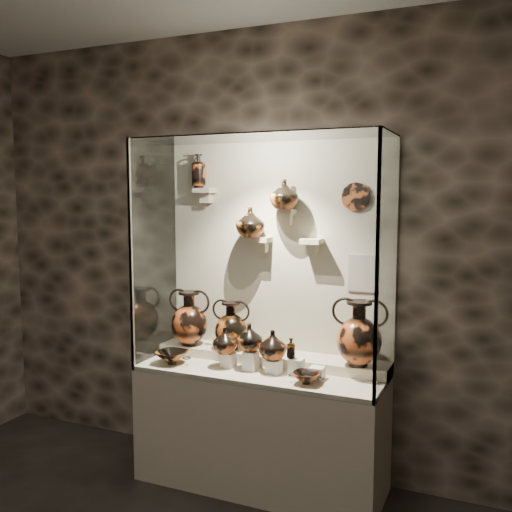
% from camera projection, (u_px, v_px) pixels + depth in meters
% --- Properties ---
extents(wall_back, '(5.00, 0.02, 3.20)m').
position_uv_depth(wall_back, '(278.00, 253.00, 4.12)').
color(wall_back, black).
rests_on(wall_back, ground).
extents(plinth, '(1.70, 0.60, 0.80)m').
position_uv_depth(plinth, '(260.00, 429.00, 3.96)').
color(plinth, '#C2B89C').
rests_on(plinth, floor).
extents(front_tier, '(1.68, 0.58, 0.03)m').
position_uv_depth(front_tier, '(261.00, 371.00, 3.91)').
color(front_tier, beige).
rests_on(front_tier, plinth).
extents(rear_tier, '(1.70, 0.25, 0.10)m').
position_uv_depth(rear_tier, '(270.00, 359.00, 4.07)').
color(rear_tier, beige).
rests_on(rear_tier, plinth).
extents(back_panel, '(1.70, 0.03, 1.60)m').
position_uv_depth(back_panel, '(278.00, 253.00, 4.11)').
color(back_panel, '#C2B89C').
rests_on(back_panel, plinth).
extents(glass_front, '(1.70, 0.01, 1.60)m').
position_uv_depth(glass_front, '(242.00, 262.00, 3.55)').
color(glass_front, white).
rests_on(glass_front, plinth).
extents(glass_left, '(0.01, 0.60, 1.60)m').
position_uv_depth(glass_left, '(154.00, 252.00, 4.16)').
color(glass_left, white).
rests_on(glass_left, plinth).
extents(glass_right, '(0.01, 0.60, 1.60)m').
position_uv_depth(glass_right, '(388.00, 264.00, 3.49)').
color(glass_right, white).
rests_on(glass_right, plinth).
extents(glass_top, '(1.70, 0.60, 0.01)m').
position_uv_depth(glass_top, '(261.00, 137.00, 3.74)').
color(glass_top, white).
rests_on(glass_top, back_panel).
extents(frame_post_left, '(0.02, 0.02, 1.60)m').
position_uv_depth(frame_post_left, '(131.00, 256.00, 3.89)').
color(frame_post_left, gray).
rests_on(frame_post_left, plinth).
extents(frame_post_right, '(0.02, 0.02, 1.60)m').
position_uv_depth(frame_post_right, '(377.00, 269.00, 3.23)').
color(frame_post_right, gray).
rests_on(frame_post_right, plinth).
extents(pedestal_a, '(0.09, 0.09, 0.10)m').
position_uv_depth(pedestal_a, '(229.00, 360.00, 3.94)').
color(pedestal_a, silver).
rests_on(pedestal_a, front_tier).
extents(pedestal_b, '(0.09, 0.09, 0.13)m').
position_uv_depth(pedestal_b, '(251.00, 361.00, 3.88)').
color(pedestal_b, silver).
rests_on(pedestal_b, front_tier).
extents(pedestal_c, '(0.09, 0.09, 0.09)m').
position_uv_depth(pedestal_c, '(274.00, 367.00, 3.81)').
color(pedestal_c, silver).
rests_on(pedestal_c, front_tier).
extents(pedestal_d, '(0.09, 0.09, 0.12)m').
position_uv_depth(pedestal_d, '(297.00, 367.00, 3.75)').
color(pedestal_d, silver).
rests_on(pedestal_d, front_tier).
extents(pedestal_e, '(0.09, 0.09, 0.08)m').
position_uv_depth(pedestal_e, '(317.00, 373.00, 3.69)').
color(pedestal_e, silver).
rests_on(pedestal_e, front_tier).
extents(bracket_ul, '(0.14, 0.12, 0.04)m').
position_uv_depth(bracket_ul, '(205.00, 190.00, 4.21)').
color(bracket_ul, '#C2B89C').
rests_on(bracket_ul, back_panel).
extents(bracket_ca, '(0.14, 0.12, 0.04)m').
position_uv_depth(bracket_ca, '(261.00, 240.00, 4.07)').
color(bracket_ca, '#C2B89C').
rests_on(bracket_ca, back_panel).
extents(bracket_cb, '(0.10, 0.12, 0.04)m').
position_uv_depth(bracket_cb, '(287.00, 212.00, 3.97)').
color(bracket_cb, '#C2B89C').
rests_on(bracket_cb, back_panel).
extents(bracket_cc, '(0.14, 0.12, 0.04)m').
position_uv_depth(bracket_cc, '(312.00, 241.00, 3.92)').
color(bracket_cc, '#C2B89C').
rests_on(bracket_cc, back_panel).
extents(amphora_left, '(0.34, 0.34, 0.41)m').
position_uv_depth(amphora_left, '(189.00, 318.00, 4.24)').
color(amphora_left, '#A0451E').
rests_on(amphora_left, rear_tier).
extents(amphora_mid, '(0.31, 0.31, 0.35)m').
position_uv_depth(amphora_mid, '(231.00, 326.00, 4.12)').
color(amphora_mid, '#A2501C').
rests_on(amphora_mid, rear_tier).
extents(amphora_right, '(0.43, 0.43, 0.44)m').
position_uv_depth(amphora_right, '(359.00, 333.00, 3.72)').
color(amphora_right, '#A0451E').
rests_on(amphora_right, rear_tier).
extents(jug_a, '(0.22, 0.22, 0.18)m').
position_uv_depth(jug_a, '(225.00, 341.00, 3.92)').
color(jug_a, '#A0451E').
rests_on(jug_a, pedestal_a).
extents(jug_b, '(0.22, 0.22, 0.19)m').
position_uv_depth(jug_b, '(249.00, 337.00, 3.88)').
color(jug_b, '#A2501C').
rests_on(jug_b, pedestal_b).
extents(jug_c, '(0.24, 0.24, 0.20)m').
position_uv_depth(jug_c, '(273.00, 345.00, 3.81)').
color(jug_c, '#A0451E').
rests_on(jug_c, pedestal_c).
extents(lekythos_small, '(0.07, 0.07, 0.15)m').
position_uv_depth(lekythos_small, '(291.00, 347.00, 3.73)').
color(lekythos_small, '#A2501C').
rests_on(lekythos_small, pedestal_d).
extents(kylix_left, '(0.35, 0.33, 0.11)m').
position_uv_depth(kylix_left, '(172.00, 356.00, 4.02)').
color(kylix_left, '#A2501C').
rests_on(kylix_left, front_tier).
extents(kylix_right, '(0.27, 0.24, 0.09)m').
position_uv_depth(kylix_right, '(306.00, 377.00, 3.60)').
color(kylix_right, '#A0451E').
rests_on(kylix_right, front_tier).
extents(lekythos_tall, '(0.14, 0.14, 0.28)m').
position_uv_depth(lekythos_tall, '(199.00, 169.00, 4.21)').
color(lekythos_tall, '#A0451E').
rests_on(lekythos_tall, bracket_ul).
extents(ovoid_vase_a, '(0.22, 0.22, 0.21)m').
position_uv_depth(ovoid_vase_a, '(250.00, 222.00, 4.03)').
color(ovoid_vase_a, '#A2501C').
rests_on(ovoid_vase_a, bracket_ca).
extents(ovoid_vase_b, '(0.21, 0.21, 0.21)m').
position_uv_depth(ovoid_vase_b, '(284.00, 194.00, 3.91)').
color(ovoid_vase_b, '#A2501C').
rests_on(ovoid_vase_b, bracket_cb).
extents(wall_plate, '(0.19, 0.02, 0.19)m').
position_uv_depth(wall_plate, '(356.00, 197.00, 3.82)').
color(wall_plate, '#9D481E').
rests_on(wall_plate, back_panel).
extents(info_placard, '(0.19, 0.01, 0.25)m').
position_uv_depth(info_placard, '(362.00, 273.00, 3.86)').
color(info_placard, beige).
rests_on(info_placard, back_panel).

